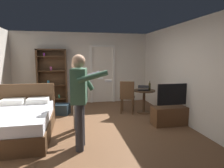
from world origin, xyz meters
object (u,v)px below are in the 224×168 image
Objects in this scene: bookshelf at (52,76)px; bed at (20,122)px; tv_flatscreen at (174,113)px; laptop at (143,89)px; wooden_chair at (127,96)px; suitcase_dark at (61,109)px; person_blue_shirt at (80,95)px; bottle_on_table at (150,87)px; person_striped_shirt at (77,91)px; side_table at (144,97)px.

bed is at bearing -99.58° from bookshelf.
tv_flatscreen is 2.65× the size of laptop.
wooden_chair is 2.01m from suitcase_dark.
person_blue_shirt is (-1.94, -1.91, 0.26)m from laptop.
person_striped_shirt is at bearing -155.49° from bottle_on_table.
bottle_on_table is at bearing 7.08° from suitcase_dark.
person_blue_shirt is (-1.47, -1.98, 0.47)m from wooden_chair.
side_table is 0.43× the size of person_striped_shirt.
suitcase_dark is at bearing 61.57° from bed.
suitcase_dark is at bearing 170.81° from wooden_chair.
bookshelf is 4.28× the size of suitcase_dark.
tv_flatscreen is at bearing -69.17° from laptop.
person_striped_shirt is at bearing 91.74° from person_blue_shirt.
tv_flatscreen is at bearing -1.57° from person_striped_shirt.
person_blue_shirt reaches higher than wooden_chair.
suitcase_dark is (0.78, 1.45, -0.15)m from bed.
wooden_chair is at bearing 127.60° from tv_flatscreen.
wooden_chair is at bearing 7.09° from suitcase_dark.
suitcase_dark is at bearing 101.84° from person_blue_shirt.
wooden_chair is 2.51m from person_blue_shirt.
person_blue_shirt is at bearing -160.67° from tv_flatscreen.
wooden_chair is (-0.47, 0.07, -0.21)m from laptop.
person_blue_shirt is 3.80× the size of suitcase_dark.
wooden_chair is 0.57× the size of person_blue_shirt.
laptop is (-0.41, 1.09, 0.46)m from tv_flatscreen.
wooden_chair is at bearing 53.47° from person_blue_shirt.
laptop is at bearing -8.11° from wooden_chair.
suitcase_dark is at bearing 172.11° from side_table.
laptop is at bearing 7.30° from suitcase_dark.
bookshelf is at bearing 122.63° from suitcase_dark.
person_blue_shirt reaches higher than bed.
bed is 1.11× the size of person_blue_shirt.
bottle_on_table is 2.37m from person_striped_shirt.
bookshelf is at bearing 140.31° from tv_flatscreen.
laptop reaches higher than suitcase_dark.
bed is at bearing 179.69° from tv_flatscreen.
bed is 3.44m from side_table.
tv_flatscreen is 2.59m from person_blue_shirt.
person_striped_shirt is (0.80, -2.57, -0.12)m from bookshelf.
person_blue_shirt reaches higher than side_table.
bottle_on_table reaches higher than side_table.
bookshelf reaches higher than laptop.
side_table is 0.52m from wooden_chair.
person_blue_shirt reaches higher than bottle_on_table.
bed is at bearing -161.19° from side_table.
tv_flatscreen reaches higher than bottle_on_table.
bottle_on_table is 0.28× the size of wooden_chair.
tv_flatscreen is at bearing 19.33° from person_blue_shirt.
bed reaches higher than bottle_on_table.
bookshelf reaches higher than person_blue_shirt.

